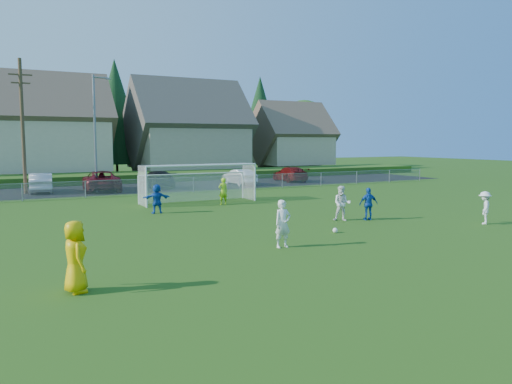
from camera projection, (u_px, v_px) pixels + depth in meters
ground at (359, 250)px, 18.25m from camera, size 160.00×160.00×0.00m
asphalt_lot at (148, 187)px, 42.38m from camera, size 60.00×60.00×0.00m
grass_embankment at (127, 177)px, 48.92m from camera, size 70.00×6.00×0.80m
soccer_ball at (335, 230)px, 21.60m from camera, size 0.22×0.22×0.22m
referee at (75, 257)px, 13.04m from camera, size 0.68×0.98×1.92m
player_white_a at (283, 224)px, 18.57m from camera, size 0.66×0.44×1.79m
player_white_b at (342, 203)px, 24.74m from camera, size 1.08×1.05×1.75m
player_white_c at (485, 208)px, 23.80m from camera, size 1.17×1.08×1.58m
player_blue_a at (369, 204)px, 25.00m from camera, size 1.03×0.67×1.63m
player_blue_b at (157, 199)px, 27.34m from camera, size 1.54×0.67×1.61m
goalkeeper at (223, 191)px, 31.13m from camera, size 0.62×0.42×1.67m
car_b at (41, 183)px, 38.33m from camera, size 2.02×4.69×1.50m
car_c at (101, 181)px, 39.58m from camera, size 3.25×6.00×1.60m
car_d at (157, 179)px, 42.15m from camera, size 2.07×4.99×1.44m
car_f at (240, 177)px, 44.97m from camera, size 1.58×4.26×1.39m
car_g at (290, 174)px, 48.76m from camera, size 2.52×5.10×1.42m
soccer_goal at (197, 177)px, 32.17m from camera, size 7.42×1.90×2.50m
chainlink_fence at (168, 185)px, 37.49m from camera, size 52.06×0.06×1.20m
streetlight at (96, 129)px, 38.48m from camera, size 1.38×0.18×9.00m
utility_pole at (23, 125)px, 36.96m from camera, size 1.60×0.26×10.00m
houses_row at (126, 110)px, 55.68m from camera, size 53.90×11.45×13.27m
tree_row at (106, 116)px, 60.79m from camera, size 65.98×12.36×13.80m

